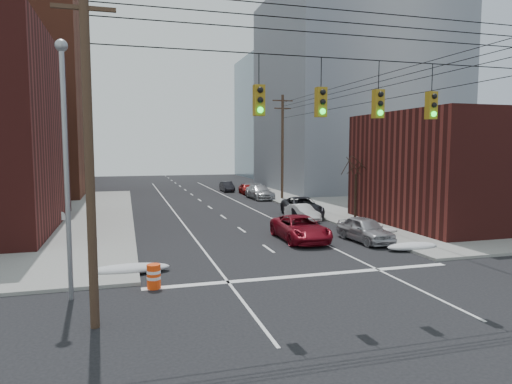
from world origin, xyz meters
TOP-DOWN VIEW (x-y plane):
  - ground at (0.00, 0.00)m, footprint 160.00×160.00m
  - sidewalk_ne at (27.00, 27.00)m, footprint 40.00×40.00m
  - building_brick_far at (-26.00, 74.00)m, footprint 22.00×18.00m
  - building_office at (22.00, 44.00)m, footprint 22.00×20.00m
  - building_glass at (24.00, 70.00)m, footprint 20.00×18.00m
  - building_storefront at (18.00, 16.00)m, footprint 16.00×12.00m
  - utility_pole_left at (-8.50, 3.00)m, footprint 2.20×0.28m
  - utility_pole_far at (8.50, 34.00)m, footprint 2.20×0.28m
  - traffic_signals at (0.10, 2.97)m, footprint 17.00×0.42m
  - street_light at (-9.50, 6.00)m, footprint 0.44×0.44m
  - bare_tree at (9.59, 20.00)m, footprint 2.09×2.20m
  - snow_nw at (-7.40, 9.00)m, footprint 3.50×1.08m
  - snow_ne at (7.40, 9.50)m, footprint 3.00×1.08m
  - snow_east_far at (7.40, 14.00)m, footprint 4.00×1.08m
  - red_pickup at (2.52, 13.62)m, footprint 2.54×5.35m
  - parked_car_a at (6.05, 12.20)m, footprint 2.06×4.44m
  - parked_car_b at (5.42, 20.55)m, footprint 1.74×3.84m
  - parked_car_c at (6.16, 22.47)m, footprint 3.21×5.82m
  - parked_car_d at (6.40, 35.37)m, footprint 2.34×5.32m
  - parked_car_e at (6.40, 40.70)m, footprint 1.65×3.80m
  - parked_car_f at (4.80, 44.46)m, footprint 1.36×3.80m
  - lot_car_a at (-13.69, 23.73)m, footprint 3.98×2.63m
  - lot_car_b at (-15.63, 28.69)m, footprint 5.79×3.30m
  - construction_barrel at (-6.50, 6.50)m, footprint 0.68×0.68m

SIDE VIEW (x-z plane):
  - ground at x=0.00m, z-range 0.00..0.00m
  - sidewalk_ne at x=27.00m, z-range 0.00..0.15m
  - snow_nw at x=-7.40m, z-range 0.00..0.42m
  - snow_ne at x=7.40m, z-range 0.00..0.42m
  - snow_east_far at x=7.40m, z-range 0.00..0.42m
  - construction_barrel at x=-6.50m, z-range 0.01..0.98m
  - parked_car_b at x=5.42m, z-range 0.00..1.22m
  - parked_car_f at x=4.80m, z-range 0.00..1.25m
  - parked_car_e at x=6.40m, z-range 0.00..1.28m
  - parked_car_a at x=6.05m, z-range 0.00..1.47m
  - red_pickup at x=2.52m, z-range 0.00..1.48m
  - parked_car_d at x=6.40m, z-range 0.00..1.52m
  - lot_car_a at x=-13.69m, z-range 0.15..1.39m
  - parked_car_c at x=6.16m, z-range 0.00..1.54m
  - lot_car_b at x=-15.63m, z-range 0.15..1.67m
  - bare_tree at x=9.59m, z-range -0.15..4.79m
  - building_storefront at x=18.00m, z-range 0.00..8.00m
  - street_light at x=-9.50m, z-range 0.88..10.20m
  - utility_pole_left at x=-8.50m, z-range 0.28..11.28m
  - utility_pole_far at x=8.50m, z-range 0.28..11.28m
  - building_brick_far at x=-26.00m, z-range 0.00..12.00m
  - traffic_signals at x=0.10m, z-range 6.16..8.18m
  - building_glass at x=24.00m, z-range 0.00..22.00m
  - building_office at x=22.00m, z-range 0.00..25.00m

